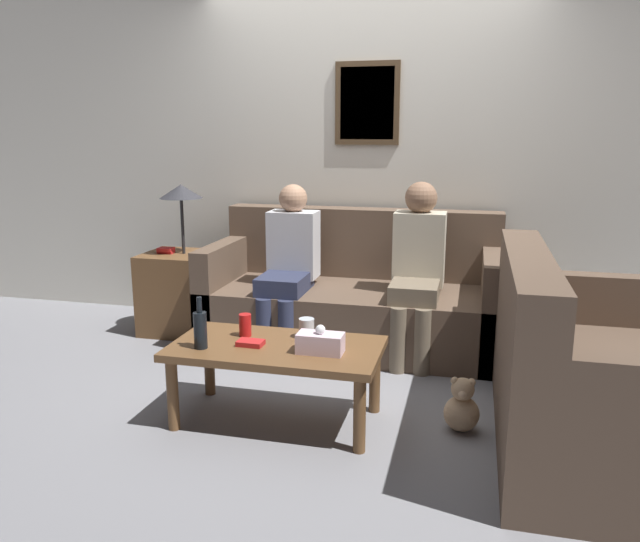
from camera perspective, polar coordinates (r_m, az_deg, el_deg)
name	(u,v)px	position (r m, az deg, el deg)	size (l,w,h in m)	color
ground_plane	(337,369)	(4.07, 1.54, -8.93)	(16.00, 16.00, 0.00)	gray
wall_back	(367,158)	(4.81, 4.34, 10.28)	(9.00, 0.08, 2.60)	silver
couch_main	(354,300)	(4.49, 3.09, -2.62)	(2.05, 0.93, 0.94)	brown
couch_side	(587,385)	(3.28, 23.24, -9.53)	(0.93, 1.55, 0.94)	brown
coffee_table	(276,355)	(3.27, -4.01, -7.71)	(1.09, 0.58, 0.42)	brown
side_table_with_lamp	(179,286)	(4.84, -12.80, -1.33)	(0.49, 0.49, 1.12)	brown
wine_bottle	(200,329)	(3.23, -10.89, -5.22)	(0.07, 0.07, 0.27)	black
drinking_glass	(307,328)	(3.34, -1.24, -5.24)	(0.08, 0.08, 0.11)	silver
book_stack	(251,343)	(3.26, -6.37, -6.55)	(0.14, 0.09, 0.03)	red
soda_can	(245,325)	(3.39, -6.86, -4.94)	(0.07, 0.07, 0.12)	red
tissue_box	(320,343)	(3.12, 0.03, -6.56)	(0.23, 0.12, 0.15)	silver
person_left	(289,261)	(4.34, -2.87, 0.90)	(0.34, 0.61, 1.14)	#2D334C
person_right	(417,264)	(4.18, 8.89, 0.62)	(0.34, 0.60, 1.17)	#756651
teddy_bear	(462,408)	(3.33, 12.83, -12.08)	(0.18, 0.18, 0.29)	tan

